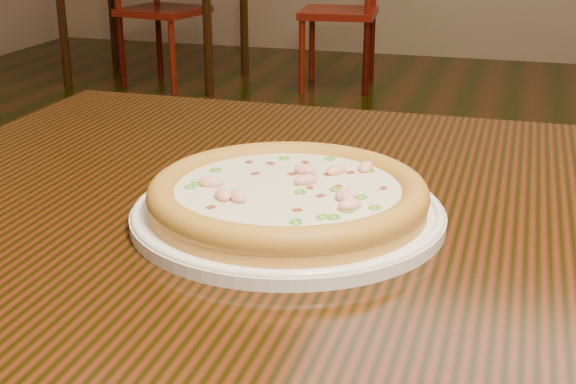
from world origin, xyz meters
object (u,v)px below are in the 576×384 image
(pizza, at_px, (288,195))
(plate, at_px, (288,212))
(hero_table, at_px, (412,304))
(chair_a, at_px, (156,9))
(chair_b, at_px, (348,12))

(pizza, bearing_deg, plate, -177.82)
(hero_table, bearing_deg, plate, -157.38)
(hero_table, bearing_deg, pizza, -157.35)
(hero_table, relative_size, chair_a, 1.26)
(chair_a, relative_size, chair_b, 1.00)
(chair_b, bearing_deg, plate, -78.59)
(hero_table, relative_size, chair_b, 1.26)
(chair_b, bearing_deg, chair_a, -169.76)
(pizza, bearing_deg, hero_table, 22.65)
(pizza, distance_m, chair_b, 3.92)
(chair_a, bearing_deg, pizza, -62.68)
(plate, xyz_separation_m, chair_b, (-0.77, 3.83, -0.32))
(plate, xyz_separation_m, pizza, (0.00, 0.00, 0.02))
(hero_table, distance_m, plate, 0.17)
(plate, distance_m, chair_a, 4.10)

